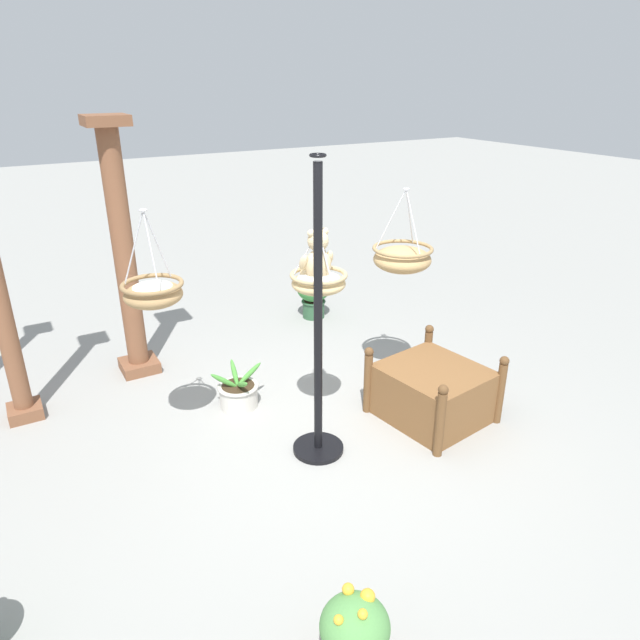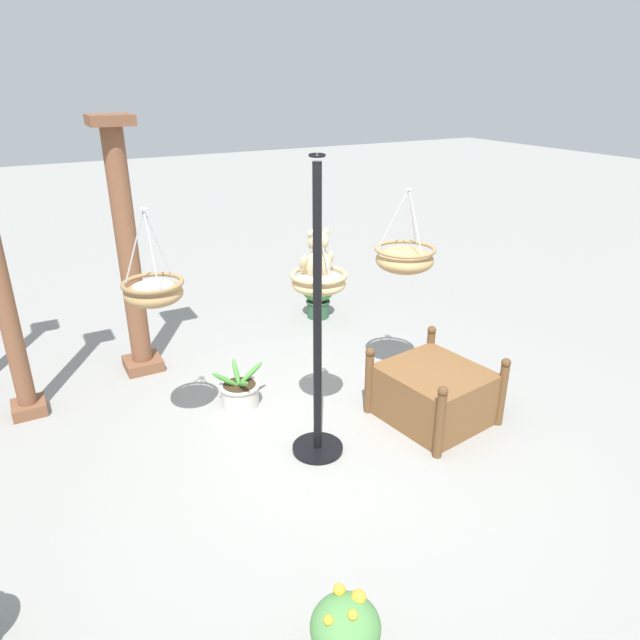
{
  "view_description": "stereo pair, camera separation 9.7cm",
  "coord_description": "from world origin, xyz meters",
  "px_view_note": "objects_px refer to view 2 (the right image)",
  "views": [
    {
      "loc": [
        -2.19,
        -3.76,
        3.01
      ],
      "look_at": [
        0.01,
        0.03,
        1.13
      ],
      "focal_mm": 32.14,
      "sensor_mm": 36.0,
      "label": 1
    },
    {
      "loc": [
        -2.11,
        -3.81,
        3.01
      ],
      "look_at": [
        0.01,
        0.03,
        1.13
      ],
      "focal_mm": 32.14,
      "sensor_mm": 36.0,
      "label": 2
    }
  ],
  "objects_px": {
    "teddy_bear": "(317,259)",
    "hanging_basket_left_high": "(154,291)",
    "wooden_planter_box": "(434,392)",
    "hanging_basket_right_low": "(405,258)",
    "hanging_basket_with_teddy": "(319,281)",
    "greenhouse_pillar_right": "(129,257)",
    "potted_plant_tall_leafy": "(240,392)",
    "potted_plant_fern_front": "(318,293)",
    "display_pole_central": "(318,370)",
    "potted_plant_flowering_red": "(345,637)"
  },
  "relations": [
    {
      "from": "teddy_bear",
      "to": "hanging_basket_left_high",
      "type": "relative_size",
      "value": 0.58
    },
    {
      "from": "wooden_planter_box",
      "to": "hanging_basket_right_low",
      "type": "bearing_deg",
      "value": 81.34
    },
    {
      "from": "hanging_basket_with_teddy",
      "to": "greenhouse_pillar_right",
      "type": "height_order",
      "value": "greenhouse_pillar_right"
    },
    {
      "from": "greenhouse_pillar_right",
      "to": "potted_plant_tall_leafy",
      "type": "xyz_separation_m",
      "value": [
        0.66,
        -1.25,
        -1.14
      ]
    },
    {
      "from": "hanging_basket_with_teddy",
      "to": "potted_plant_fern_front",
      "type": "distance_m",
      "value": 2.93
    },
    {
      "from": "display_pole_central",
      "to": "potted_plant_fern_front",
      "type": "xyz_separation_m",
      "value": [
        1.44,
        2.63,
        -0.44
      ]
    },
    {
      "from": "teddy_bear",
      "to": "potted_plant_tall_leafy",
      "type": "relative_size",
      "value": 0.8
    },
    {
      "from": "hanging_basket_left_high",
      "to": "greenhouse_pillar_right",
      "type": "bearing_deg",
      "value": 85.74
    },
    {
      "from": "teddy_bear",
      "to": "hanging_basket_left_high",
      "type": "height_order",
      "value": "hanging_basket_left_high"
    },
    {
      "from": "hanging_basket_right_low",
      "to": "potted_plant_fern_front",
      "type": "xyz_separation_m",
      "value": [
        0.13,
        2.0,
        -1.03
      ]
    },
    {
      "from": "display_pole_central",
      "to": "potted_plant_tall_leafy",
      "type": "bearing_deg",
      "value": 106.9
    },
    {
      "from": "hanging_basket_right_low",
      "to": "hanging_basket_left_high",
      "type": "bearing_deg",
      "value": 178.7
    },
    {
      "from": "hanging_basket_with_teddy",
      "to": "wooden_planter_box",
      "type": "relative_size",
      "value": 0.48
    },
    {
      "from": "wooden_planter_box",
      "to": "potted_plant_fern_front",
      "type": "relative_size",
      "value": 1.81
    },
    {
      "from": "hanging_basket_with_teddy",
      "to": "potted_plant_tall_leafy",
      "type": "bearing_deg",
      "value": 120.73
    },
    {
      "from": "potted_plant_tall_leafy",
      "to": "potted_plant_flowering_red",
      "type": "bearing_deg",
      "value": -100.35
    },
    {
      "from": "display_pole_central",
      "to": "hanging_basket_with_teddy",
      "type": "xyz_separation_m",
      "value": [
        0.15,
        0.25,
        0.67
      ]
    },
    {
      "from": "potted_plant_fern_front",
      "to": "potted_plant_tall_leafy",
      "type": "height_order",
      "value": "potted_plant_fern_front"
    },
    {
      "from": "wooden_planter_box",
      "to": "potted_plant_flowering_red",
      "type": "bearing_deg",
      "value": -139.1
    },
    {
      "from": "greenhouse_pillar_right",
      "to": "potted_plant_flowering_red",
      "type": "distance_m",
      "value": 4.24
    },
    {
      "from": "hanging_basket_right_low",
      "to": "potted_plant_fern_front",
      "type": "bearing_deg",
      "value": 86.21
    },
    {
      "from": "hanging_basket_with_teddy",
      "to": "potted_plant_flowering_red",
      "type": "relative_size",
      "value": 0.99
    },
    {
      "from": "teddy_bear",
      "to": "potted_plant_flowering_red",
      "type": "height_order",
      "value": "teddy_bear"
    },
    {
      "from": "wooden_planter_box",
      "to": "potted_plant_tall_leafy",
      "type": "distance_m",
      "value": 1.88
    },
    {
      "from": "potted_plant_flowering_red",
      "to": "teddy_bear",
      "type": "bearing_deg",
      "value": 64.96
    },
    {
      "from": "display_pole_central",
      "to": "potted_plant_flowering_red",
      "type": "distance_m",
      "value": 2.09
    },
    {
      "from": "greenhouse_pillar_right",
      "to": "potted_plant_tall_leafy",
      "type": "height_order",
      "value": "greenhouse_pillar_right"
    },
    {
      "from": "potted_plant_fern_front",
      "to": "hanging_basket_with_teddy",
      "type": "bearing_deg",
      "value": -118.52
    },
    {
      "from": "teddy_bear",
      "to": "wooden_planter_box",
      "type": "xyz_separation_m",
      "value": [
        1.05,
        -0.34,
        -1.37
      ]
    },
    {
      "from": "teddy_bear",
      "to": "hanging_basket_with_teddy",
      "type": "bearing_deg",
      "value": -90.0
    },
    {
      "from": "display_pole_central",
      "to": "wooden_planter_box",
      "type": "xyz_separation_m",
      "value": [
        1.2,
        -0.07,
        -0.51
      ]
    },
    {
      "from": "display_pole_central",
      "to": "potted_plant_flowering_red",
      "type": "relative_size",
      "value": 4.78
    },
    {
      "from": "hanging_basket_left_high",
      "to": "potted_plant_tall_leafy",
      "type": "relative_size",
      "value": 1.38
    },
    {
      "from": "teddy_bear",
      "to": "hanging_basket_right_low",
      "type": "height_order",
      "value": "hanging_basket_right_low"
    },
    {
      "from": "display_pole_central",
      "to": "hanging_basket_left_high",
      "type": "bearing_deg",
      "value": 147.81
    },
    {
      "from": "hanging_basket_with_teddy",
      "to": "hanging_basket_left_high",
      "type": "xyz_separation_m",
      "value": [
        -1.24,
        0.44,
        -0.01
      ]
    },
    {
      "from": "hanging_basket_with_teddy",
      "to": "hanging_basket_left_high",
      "type": "distance_m",
      "value": 1.32
    },
    {
      "from": "potted_plant_fern_front",
      "to": "potted_plant_tall_leafy",
      "type": "relative_size",
      "value": 1.08
    },
    {
      "from": "hanging_basket_with_teddy",
      "to": "hanging_basket_left_high",
      "type": "bearing_deg",
      "value": 160.59
    },
    {
      "from": "hanging_basket_left_high",
      "to": "wooden_planter_box",
      "type": "xyz_separation_m",
      "value": [
        2.3,
        -0.76,
        -1.17
      ]
    },
    {
      "from": "teddy_bear",
      "to": "potted_plant_flowering_red",
      "type": "distance_m",
      "value": 2.71
    },
    {
      "from": "hanging_basket_right_low",
      "to": "potted_plant_flowering_red",
      "type": "xyz_separation_m",
      "value": [
        -2.15,
        -2.47,
        -1.12
      ]
    },
    {
      "from": "teddy_bear",
      "to": "potted_plant_fern_front",
      "type": "xyz_separation_m",
      "value": [
        1.29,
        2.36,
        -1.3
      ]
    },
    {
      "from": "teddy_bear",
      "to": "potted_plant_flowering_red",
      "type": "bearing_deg",
      "value": -115.04
    },
    {
      "from": "display_pole_central",
      "to": "hanging_basket_left_high",
      "type": "relative_size",
      "value": 3.27
    },
    {
      "from": "display_pole_central",
      "to": "wooden_planter_box",
      "type": "height_order",
      "value": "display_pole_central"
    },
    {
      "from": "hanging_basket_right_low",
      "to": "greenhouse_pillar_right",
      "type": "bearing_deg",
      "value": 144.35
    },
    {
      "from": "display_pole_central",
      "to": "wooden_planter_box",
      "type": "distance_m",
      "value": 1.31
    },
    {
      "from": "hanging_basket_right_low",
      "to": "potted_plant_tall_leafy",
      "type": "distance_m",
      "value": 2.08
    },
    {
      "from": "potted_plant_flowering_red",
      "to": "hanging_basket_left_high",
      "type": "bearing_deg",
      "value": 95.83
    }
  ]
}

